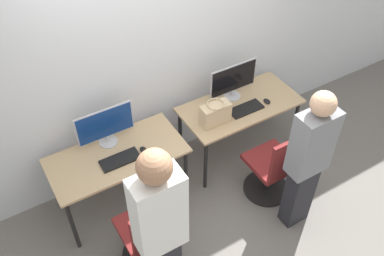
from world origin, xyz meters
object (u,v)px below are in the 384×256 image
office_chair_right (273,169)px  person_right (308,159)px  mouse_right (267,101)px  office_chair_left (148,236)px  keyboard_left (120,160)px  handbag (215,114)px  keyboard_right (246,109)px  person_left (160,230)px  mouse_left (143,150)px  monitor_right (233,80)px  monitor_left (105,126)px

office_chair_right → person_right: 0.61m
mouse_right → office_chair_right: office_chair_right is taller
office_chair_left → mouse_right: bearing=19.5°
keyboard_left → office_chair_left: 0.73m
office_chair_right → handbag: 0.81m
office_chair_left → keyboard_right: office_chair_left is taller
mouse_right → person_right: 0.98m
person_right → keyboard_left: bearing=144.8°
office_chair_right → person_left: bearing=-164.1°
person_left → keyboard_right: person_left is taller
office_chair_left → office_chair_right: size_ratio=1.00×
mouse_right → keyboard_left: bearing=178.9°
office_chair_right → keyboard_left: bearing=156.4°
mouse_left → handbag: 0.79m
mouse_left → office_chair_left: office_chair_left is taller
monitor_right → handbag: monitor_right is taller
person_left → handbag: bearing=41.6°
keyboard_left → mouse_right: bearing=-1.1°
monitor_right → mouse_right: size_ratio=6.13×
office_chair_right → monitor_left: bearing=147.3°
mouse_right → monitor_right: bearing=133.4°
office_chair_left → mouse_left: bearing=65.2°
mouse_right → office_chair_right: (-0.30, -0.56, -0.35)m
monitor_right → mouse_right: 0.42m
office_chair_left → keyboard_right: (1.46, 0.63, 0.34)m
keyboard_right → handbag: bearing=179.6°
person_right → mouse_right: bearing=72.1°
monitor_left → keyboard_right: bearing=-11.6°
keyboard_right → office_chair_right: office_chair_right is taller
keyboard_left → monitor_right: (1.40, 0.24, 0.20)m
person_left → mouse_right: size_ratio=19.71×
keyboard_right → monitor_right: bearing=90.0°
monitor_left → person_left: size_ratio=0.31×
monitor_left → office_chair_left: 1.07m
keyboard_right → office_chair_right: bearing=-94.7°
monitor_left → mouse_left: size_ratio=6.13×
office_chair_left → monitor_left: bearing=86.2°
office_chair_left → mouse_right: size_ratio=10.00×
office_chair_left → person_left: bearing=-96.4°
monitor_right → keyboard_right: 0.32m
monitor_left → person_right: (1.36, -1.23, -0.05)m
person_left → monitor_right: person_left is taller
mouse_right → monitor_left: bearing=169.5°
monitor_left → office_chair_left: bearing=-93.8°
monitor_left → person_right: 1.84m
person_right → monitor_left: bearing=137.8°
office_chair_right → person_right: (0.01, -0.37, 0.49)m
handbag → mouse_right: bearing=-2.0°
keyboard_left → mouse_left: size_ratio=4.04×
monitor_left → keyboard_left: 0.34m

